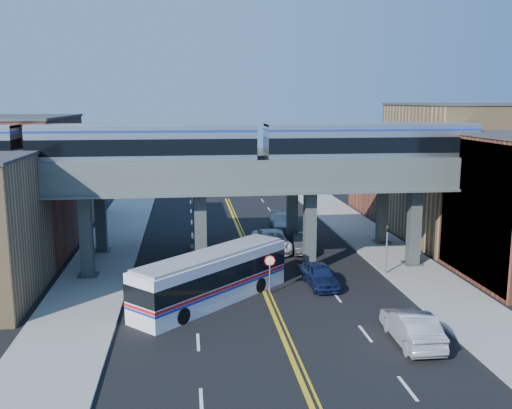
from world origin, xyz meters
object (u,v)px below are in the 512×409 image
at_px(transit_bus, 212,278).
at_px(car_lane_a, 320,275).
at_px(transit_train, 145,146).
at_px(stop_sign, 270,268).
at_px(car_lane_b, 302,243).
at_px(car_lane_d, 282,222).
at_px(car_lane_c, 271,241).
at_px(car_parked_curb, 412,327).
at_px(traffic_signal, 387,244).

height_order(transit_bus, car_lane_a, transit_bus).
xyz_separation_m(transit_train, stop_sign, (8.03, -5.00, -7.52)).
bearing_deg(transit_bus, car_lane_b, 10.14).
height_order(car_lane_a, car_lane_d, car_lane_a).
bearing_deg(car_lane_b, transit_bus, -118.97).
relative_size(transit_bus, car_lane_d, 1.94).
relative_size(stop_sign, car_lane_c, 0.44).
bearing_deg(stop_sign, car_lane_d, 77.97).
bearing_deg(car_lane_a, car_parked_curb, -78.21).
bearing_deg(car_lane_d, car_lane_c, -104.40).
distance_m(car_lane_b, car_lane_c, 2.57).
xyz_separation_m(traffic_signal, car_lane_c, (-7.17, 7.77, -1.47)).
bearing_deg(stop_sign, traffic_signal, 18.63).
xyz_separation_m(car_lane_a, car_lane_d, (0.32, 17.45, -0.01)).
bearing_deg(car_parked_curb, transit_train, -42.01).
height_order(car_lane_a, car_lane_b, car_lane_a).
bearing_deg(stop_sign, car_parked_curb, -53.57).
xyz_separation_m(traffic_signal, transit_bus, (-12.66, -3.98, -0.75)).
distance_m(stop_sign, car_lane_d, 19.04).
height_order(stop_sign, car_parked_curb, stop_sign).
height_order(car_lane_b, car_parked_curb, car_parked_curb).
height_order(traffic_signal, car_lane_c, traffic_signal).
xyz_separation_m(car_lane_b, car_lane_d, (-0.27, 8.41, 0.02)).
distance_m(transit_bus, car_parked_curb, 12.44).
relative_size(transit_train, car_lane_a, 10.53).
bearing_deg(transit_train, car_lane_d, 48.58).
relative_size(stop_sign, car_lane_b, 0.58).
distance_m(traffic_signal, car_lane_d, 16.43).
height_order(traffic_signal, transit_bus, traffic_signal).
bearing_deg(transit_bus, car_lane_a, -28.22).
distance_m(traffic_signal, car_lane_a, 5.78).
xyz_separation_m(traffic_signal, car_lane_b, (-4.66, 7.19, -1.56)).
bearing_deg(car_lane_c, transit_bus, -115.89).
bearing_deg(traffic_signal, car_parked_curb, -103.32).
distance_m(traffic_signal, transit_bus, 13.29).
height_order(car_lane_a, car_lane_c, car_lane_c).
height_order(stop_sign, car_lane_b, stop_sign).
xyz_separation_m(transit_bus, car_parked_curb, (9.96, -7.42, -0.69)).
relative_size(stop_sign, transit_bus, 0.26).
bearing_deg(traffic_signal, stop_sign, -161.37).
height_order(transit_bus, car_lane_c, transit_bus).
xyz_separation_m(transit_bus, car_lane_a, (7.40, 2.13, -0.78)).
xyz_separation_m(transit_bus, car_lane_d, (7.72, 19.58, -0.79)).
height_order(stop_sign, transit_bus, transit_bus).
xyz_separation_m(car_lane_c, car_lane_d, (2.23, 7.83, -0.07)).
height_order(stop_sign, car_lane_c, stop_sign).
bearing_deg(car_lane_b, car_lane_c, 173.67).
bearing_deg(car_lane_b, car_parked_curb, -77.36).
xyz_separation_m(stop_sign, transit_bus, (-3.76, -0.98, -0.21)).
relative_size(traffic_signal, car_lane_d, 0.78).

